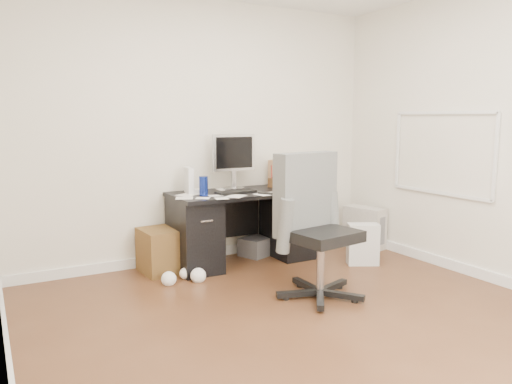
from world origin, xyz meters
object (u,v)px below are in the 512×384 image
wicker_basket (164,250)px  lcd_monitor (234,162)px  pc_tower (364,227)px  desk (244,225)px  office_chair (321,227)px  keyboard (236,192)px

wicker_basket → lcd_monitor: bearing=5.3°
pc_tower → wicker_basket: size_ratio=1.11×
desk → lcd_monitor: size_ratio=2.53×
lcd_monitor → office_chair: lcd_monitor is taller
office_chair → pc_tower: 1.84m
pc_tower → wicker_basket: pc_tower is taller
lcd_monitor → pc_tower: bearing=-10.5°
keyboard → office_chair: size_ratio=0.35×
keyboard → wicker_basket: (-0.71, 0.17, -0.55)m
wicker_basket → pc_tower: bearing=-5.6°
office_chair → wicker_basket: bearing=116.0°
lcd_monitor → keyboard: bearing=-110.6°
keyboard → wicker_basket: 0.91m
lcd_monitor → pc_tower: (1.54, -0.30, -0.81)m
lcd_monitor → office_chair: (0.11, -1.40, -0.44)m
keyboard → pc_tower: 1.72m
lcd_monitor → keyboard: size_ratio=1.41×
pc_tower → office_chair: bearing=-157.7°
keyboard → office_chair: (0.21, -1.16, -0.16)m
lcd_monitor → desk: bearing=-76.6°
desk → office_chair: bearing=-86.4°
desk → keyboard: size_ratio=3.57×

